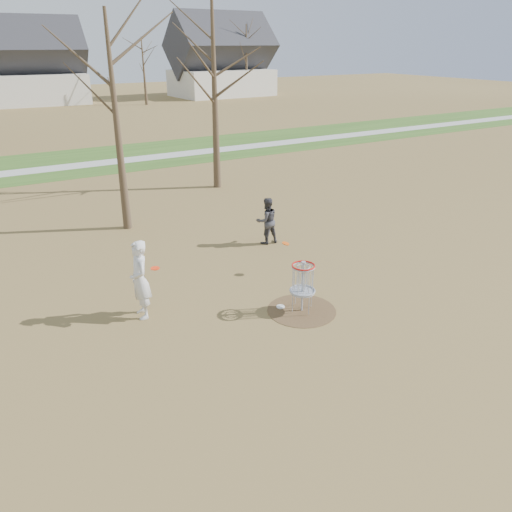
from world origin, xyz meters
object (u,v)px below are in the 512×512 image
Objects in this scene: player_standing at (140,280)px; disc_grounded at (281,307)px; player_throwing at (267,221)px; disc_golf_basket at (303,279)px.

player_standing reaches higher than disc_grounded.
disc_golf_basket is at bearing 74.03° from player_throwing.
player_standing is 4.08m from disc_golf_basket.
player_standing reaches higher than player_throwing.
disc_grounded is (-2.09, -4.12, -0.79)m from player_throwing.
player_standing is 9.26× the size of disc_grounded.
player_standing is 1.51× the size of disc_golf_basket.
disc_grounded is at bearing 132.33° from disc_golf_basket.
player_standing is 6.01m from player_throwing.
player_standing is 1.26× the size of player_throwing.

